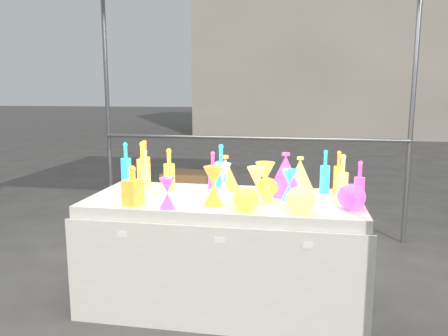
% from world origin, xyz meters
% --- Properties ---
extents(ground, '(80.00, 80.00, 0.00)m').
position_xyz_m(ground, '(0.00, 0.00, 0.00)').
color(ground, '#615E59').
rests_on(ground, ground).
extents(display_table, '(1.84, 0.83, 0.75)m').
position_xyz_m(display_table, '(0.00, -0.01, 0.37)').
color(display_table, silver).
rests_on(display_table, ground).
extents(background_building, '(14.00, 6.00, 6.00)m').
position_xyz_m(background_building, '(4.00, 14.00, 3.00)').
color(background_building, '#A89E8C').
rests_on(background_building, ground).
extents(cardboard_box_closed, '(0.70, 0.56, 0.45)m').
position_xyz_m(cardboard_box_closed, '(-0.86, 2.42, 0.23)').
color(cardboard_box_closed, '#9B6F46').
rests_on(cardboard_box_closed, ground).
extents(cardboard_box_flat, '(0.69, 0.51, 0.06)m').
position_xyz_m(cardboard_box_flat, '(-0.06, 1.85, 0.03)').
color(cardboard_box_flat, '#9B6F46').
rests_on(cardboard_box_flat, ground).
extents(bottle_0, '(0.09, 0.09, 0.35)m').
position_xyz_m(bottle_0, '(-0.63, 0.17, 0.92)').
color(bottle_0, red).
rests_on(bottle_0, display_table).
extents(bottle_1, '(0.09, 0.09, 0.33)m').
position_xyz_m(bottle_1, '(-0.79, 0.24, 0.91)').
color(bottle_1, '#18881D').
rests_on(bottle_1, display_table).
extents(bottle_2, '(0.08, 0.08, 0.35)m').
position_xyz_m(bottle_2, '(-0.64, 0.24, 0.92)').
color(bottle_2, gold).
rests_on(bottle_2, display_table).
extents(bottle_3, '(0.09, 0.09, 0.27)m').
position_xyz_m(bottle_3, '(-0.13, 0.26, 0.89)').
color(bottle_3, '#1E62B3').
rests_on(bottle_3, display_table).
extents(bottle_4, '(0.08, 0.08, 0.29)m').
position_xyz_m(bottle_4, '(-0.60, 0.14, 0.90)').
color(bottle_4, '#168E76').
rests_on(bottle_4, display_table).
extents(bottle_6, '(0.10, 0.10, 0.30)m').
position_xyz_m(bottle_6, '(-0.43, 0.16, 0.90)').
color(bottle_6, red).
rests_on(bottle_6, display_table).
extents(bottle_7, '(0.10, 0.10, 0.34)m').
position_xyz_m(bottle_7, '(-0.06, 0.19, 0.92)').
color(bottle_7, '#18881D').
rests_on(bottle_7, display_table).
extents(decanter_1, '(0.13, 0.13, 0.25)m').
position_xyz_m(decanter_1, '(-0.52, -0.31, 0.88)').
color(decanter_1, gold).
rests_on(decanter_1, display_table).
extents(hourglass_0, '(0.14, 0.14, 0.25)m').
position_xyz_m(hourglass_0, '(-0.03, -0.22, 0.87)').
color(hourglass_0, gold).
rests_on(hourglass_0, display_table).
extents(hourglass_1, '(0.12, 0.12, 0.19)m').
position_xyz_m(hourglass_1, '(-0.29, -0.34, 0.84)').
color(hourglass_1, '#1E62B3').
rests_on(hourglass_1, display_table).
extents(hourglass_2, '(0.13, 0.13, 0.24)m').
position_xyz_m(hourglass_2, '(0.23, -0.15, 0.87)').
color(hourglass_2, '#168E76').
rests_on(hourglass_2, display_table).
extents(hourglass_3, '(0.15, 0.15, 0.23)m').
position_xyz_m(hourglass_3, '(-0.01, -0.00, 0.87)').
color(hourglass_3, '#D22A71').
rests_on(hourglass_3, display_table).
extents(hourglass_4, '(0.16, 0.16, 0.25)m').
position_xyz_m(hourglass_4, '(0.28, -0.04, 0.88)').
color(hourglass_4, red).
rests_on(hourglass_4, display_table).
extents(hourglass_5, '(0.14, 0.14, 0.20)m').
position_xyz_m(hourglass_5, '(0.43, -0.00, 0.85)').
color(hourglass_5, '#18881D').
rests_on(hourglass_5, display_table).
extents(globe_0, '(0.19, 0.19, 0.12)m').
position_xyz_m(globe_0, '(0.19, -0.30, 0.81)').
color(globe_0, red).
rests_on(globe_0, display_table).
extents(globe_1, '(0.20, 0.20, 0.14)m').
position_xyz_m(globe_1, '(0.51, -0.30, 0.82)').
color(globe_1, '#168E76').
rests_on(globe_1, display_table).
extents(globe_2, '(0.18, 0.18, 0.12)m').
position_xyz_m(globe_2, '(0.28, 0.05, 0.81)').
color(globe_2, gold).
rests_on(globe_2, display_table).
extents(globe_3, '(0.20, 0.20, 0.14)m').
position_xyz_m(globe_3, '(0.81, -0.15, 0.82)').
color(globe_3, '#1E62B3').
rests_on(globe_3, display_table).
extents(lampshade_1, '(0.28, 0.28, 0.25)m').
position_xyz_m(lampshade_1, '(-0.03, 0.24, 0.87)').
color(lampshade_1, '#FFF135').
rests_on(lampshade_1, display_table).
extents(lampshade_2, '(0.31, 0.31, 0.29)m').
position_xyz_m(lampshade_2, '(0.40, 0.15, 0.90)').
color(lampshade_2, '#1E62B3').
rests_on(lampshade_2, display_table).
extents(lampshade_3, '(0.22, 0.22, 0.25)m').
position_xyz_m(lampshade_3, '(0.50, 0.28, 0.87)').
color(lampshade_3, '#168E76').
rests_on(lampshade_3, display_table).
extents(bottle_8, '(0.09, 0.09, 0.30)m').
position_xyz_m(bottle_8, '(0.67, 0.25, 0.90)').
color(bottle_8, '#18881D').
rests_on(bottle_8, display_table).
extents(bottle_9, '(0.07, 0.07, 0.30)m').
position_xyz_m(bottle_9, '(0.76, 0.26, 0.90)').
color(bottle_9, gold).
rests_on(bottle_9, display_table).
extents(bottle_10, '(0.08, 0.08, 0.28)m').
position_xyz_m(bottle_10, '(0.86, -0.08, 0.89)').
color(bottle_10, '#1E62B3').
rests_on(bottle_10, display_table).
extents(bottle_11, '(0.08, 0.08, 0.32)m').
position_xyz_m(bottle_11, '(0.76, -0.06, 0.91)').
color(bottle_11, '#168E76').
rests_on(bottle_11, display_table).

